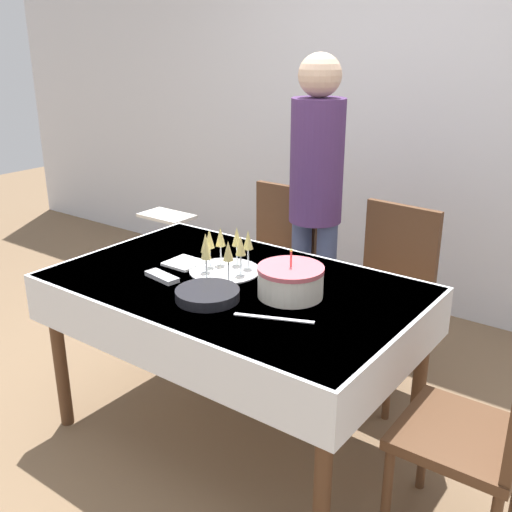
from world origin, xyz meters
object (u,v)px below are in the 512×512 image
object	(u,v)px
champagne_tray	(225,252)
dining_chair_far_left	(275,263)
dining_chair_far_right	(387,292)
dining_chair_right_end	(490,423)
birthday_cake	(291,281)
plate_stack_main	(208,295)
person_standing	(316,184)
high_chair	(177,246)

from	to	relation	value
champagne_tray	dining_chair_far_left	bearing A→B (deg)	108.26
champagne_tray	dining_chair_far_right	bearing A→B (deg)	59.09
dining_chair_right_end	birthday_cake	xyz separation A→B (m)	(-0.81, 0.02, 0.30)
dining_chair_right_end	plate_stack_main	size ratio (longest dim) A/B	3.78
plate_stack_main	person_standing	xyz separation A→B (m)	(-0.15, 1.05, 0.22)
dining_chair_far_right	dining_chair_right_end	distance (m)	1.10
dining_chair_far_right	birthday_cake	size ratio (longest dim) A/B	3.61
dining_chair_far_right	birthday_cake	xyz separation A→B (m)	(-0.07, -0.79, 0.30)
dining_chair_right_end	person_standing	bearing A→B (deg)	144.94
dining_chair_right_end	dining_chair_far_left	bearing A→B (deg)	150.69
person_standing	high_chair	bearing A→B (deg)	-176.08
champagne_tray	person_standing	size ratio (longest dim) A/B	0.19
person_standing	champagne_tray	bearing A→B (deg)	-88.72
dining_chair_far_right	champagne_tray	xyz separation A→B (m)	(-0.44, -0.74, 0.33)
dining_chair_far_right	dining_chair_right_end	world-z (taller)	same
person_standing	high_chair	xyz separation A→B (m)	(-0.97, -0.07, -0.53)
dining_chair_far_left	person_standing	distance (m)	0.54
dining_chair_far_left	person_standing	size ratio (longest dim) A/B	0.57
birthday_cake	high_chair	xyz separation A→B (m)	(-1.36, 0.76, -0.35)
birthday_cake	plate_stack_main	xyz separation A→B (m)	(-0.24, -0.22, -0.04)
champagne_tray	person_standing	bearing A→B (deg)	91.28
dining_chair_far_left	dining_chair_far_right	size ratio (longest dim) A/B	1.00
dining_chair_far_right	dining_chair_right_end	bearing A→B (deg)	-47.20
dining_chair_right_end	birthday_cake	distance (m)	0.87
high_chair	dining_chair_far_right	bearing A→B (deg)	0.98
champagne_tray	high_chair	bearing A→B (deg)	144.06
dining_chair_far_left	birthday_cake	world-z (taller)	birthday_cake
champagne_tray	plate_stack_main	bearing A→B (deg)	-63.73
dining_chair_far_left	plate_stack_main	bearing A→B (deg)	-69.52
dining_chair_far_left	dining_chair_right_end	world-z (taller)	same
champagne_tray	plate_stack_main	distance (m)	0.31
dining_chair_far_left	dining_chair_right_end	bearing A→B (deg)	-29.31
birthday_cake	plate_stack_main	world-z (taller)	birthday_cake
dining_chair_right_end	high_chair	xyz separation A→B (m)	(-2.18, 0.78, -0.04)
dining_chair_far_left	plate_stack_main	distance (m)	1.11
plate_stack_main	high_chair	world-z (taller)	plate_stack_main
champagne_tray	high_chair	distance (m)	1.28
birthday_cake	high_chair	size ratio (longest dim) A/B	0.37
dining_chair_far_left	person_standing	xyz separation A→B (m)	(0.23, 0.04, 0.48)
champagne_tray	person_standing	xyz separation A→B (m)	(-0.02, 0.78, 0.15)
dining_chair_far_right	plate_stack_main	world-z (taller)	dining_chair_far_right
dining_chair_far_left	birthday_cake	bearing A→B (deg)	-51.87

